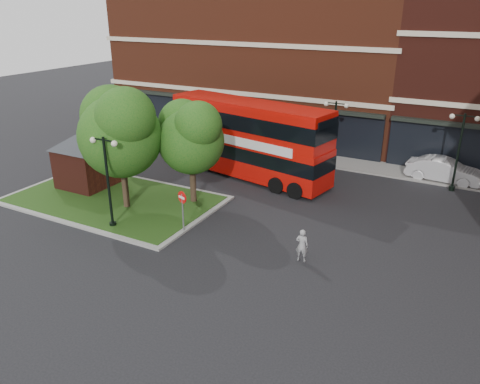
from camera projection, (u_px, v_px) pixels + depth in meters
The scene contains 15 objects.
ground at pixel (197, 253), 22.52m from camera, with size 120.00×120.00×0.00m, color black.
pavement_far at pixel (314, 158), 35.99m from camera, with size 44.00×3.00×0.12m, color slate.
terrace_far_left at pixel (264, 52), 43.00m from camera, with size 26.00×12.00×14.00m, color #622917.
traffic_island at pixel (114, 200), 28.43m from camera, with size 12.60×7.60×0.15m.
kiosk at pixel (85, 153), 29.72m from camera, with size 6.51×6.51×3.60m.
tree_island_west at pixel (119, 128), 25.70m from camera, with size 5.40×4.71×7.21m.
tree_island_east at pixel (190, 134), 26.62m from camera, with size 4.46×3.90×6.29m.
lamp_island at pixel (108, 178), 24.02m from camera, with size 1.72×0.36×5.00m.
lamp_far_left at pixel (334, 132), 32.44m from camera, with size 1.72×0.36×5.00m.
lamp_far_right at pixel (459, 148), 28.95m from camera, with size 1.72×0.36×5.00m.
bus at pixel (249, 134), 31.45m from camera, with size 12.15×5.00×4.52m.
woman at pixel (302, 245), 21.53m from camera, with size 0.59×0.39×1.62m, color gray.
car_silver at pixel (258, 150), 35.79m from camera, with size 1.72×4.29×1.46m, color silver.
car_white at pixel (444, 170), 31.26m from camera, with size 1.67×4.80×1.58m, color silver.
no_entry_sign at pixel (182, 204), 23.89m from camera, with size 0.62×0.25×2.32m.
Camera 1 is at (11.11, -16.47, 11.19)m, focal length 35.00 mm.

